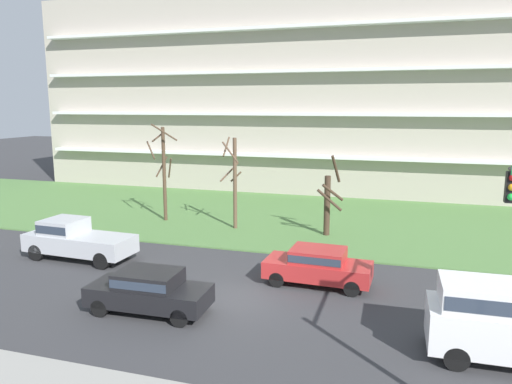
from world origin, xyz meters
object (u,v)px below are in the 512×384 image
at_px(pickup_silver_center_left, 76,239).
at_px(tree_far_left, 164,170).
at_px(tree_left, 234,180).
at_px(sedan_red_near_right, 318,265).
at_px(tree_center, 328,202).
at_px(sedan_black_near_left, 149,289).

bearing_deg(pickup_silver_center_left, tree_far_left, -90.91).
relative_size(tree_far_left, pickup_silver_center_left, 1.15).
xyz_separation_m(tree_left, sedan_red_near_right, (6.42, -7.66, -2.14)).
relative_size(tree_left, pickup_silver_center_left, 1.02).
bearing_deg(tree_center, sedan_black_near_left, -110.77).
xyz_separation_m(tree_left, sedan_black_near_left, (1.05, -12.16, -2.14)).
relative_size(tree_far_left, tree_center, 1.34).
height_order(tree_far_left, sedan_red_near_right, tree_far_left).
bearing_deg(sedan_black_near_left, sedan_red_near_right, 38.29).
relative_size(tree_far_left, sedan_red_near_right, 1.42).
distance_m(tree_center, pickup_silver_center_left, 13.55).
bearing_deg(pickup_silver_center_left, tree_left, -123.11).
height_order(tree_far_left, tree_center, tree_far_left).
bearing_deg(sedan_black_near_left, tree_left, 93.25).
xyz_separation_m(tree_center, sedan_black_near_left, (-4.61, -12.14, -1.16)).
xyz_separation_m(tree_far_left, tree_center, (10.65, -0.64, -1.33)).
distance_m(tree_far_left, tree_center, 10.75).
bearing_deg(tree_center, tree_left, 179.76).
relative_size(pickup_silver_center_left, sedan_red_near_right, 1.23).
xyz_separation_m(tree_left, tree_center, (5.66, -0.02, -0.98)).
height_order(tree_left, tree_center, tree_left).
relative_size(tree_left, tree_center, 1.18).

